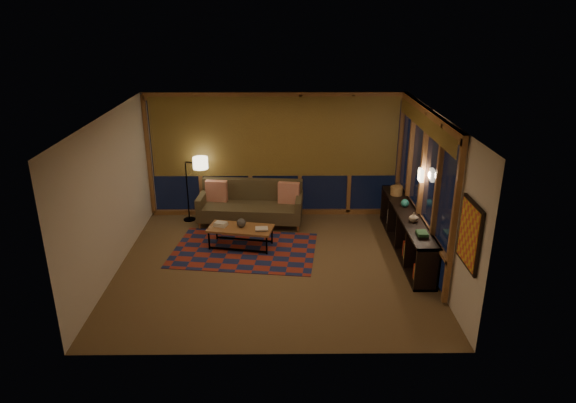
{
  "coord_description": "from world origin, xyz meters",
  "views": [
    {
      "loc": [
        0.18,
        -8.18,
        4.37
      ],
      "look_at": [
        0.26,
        0.11,
        1.19
      ],
      "focal_mm": 32.0,
      "sensor_mm": 36.0,
      "label": 1
    }
  ],
  "objects_px": {
    "sofa": "(251,204)",
    "floor_lamp": "(187,189)",
    "coffee_table": "(241,237)",
    "bookshelf": "(406,231)"
  },
  "relations": [
    {
      "from": "sofa",
      "to": "floor_lamp",
      "type": "height_order",
      "value": "floor_lamp"
    },
    {
      "from": "sofa",
      "to": "coffee_table",
      "type": "xyz_separation_m",
      "value": [
        -0.13,
        -1.13,
        -0.24
      ]
    },
    {
      "from": "coffee_table",
      "to": "bookshelf",
      "type": "bearing_deg",
      "value": 7.92
    },
    {
      "from": "floor_lamp",
      "to": "bookshelf",
      "type": "height_order",
      "value": "floor_lamp"
    },
    {
      "from": "coffee_table",
      "to": "bookshelf",
      "type": "height_order",
      "value": "bookshelf"
    },
    {
      "from": "sofa",
      "to": "bookshelf",
      "type": "height_order",
      "value": "sofa"
    },
    {
      "from": "sofa",
      "to": "floor_lamp",
      "type": "xyz_separation_m",
      "value": [
        -1.35,
        0.22,
        0.28
      ]
    },
    {
      "from": "coffee_table",
      "to": "bookshelf",
      "type": "relative_size",
      "value": 0.4
    },
    {
      "from": "coffee_table",
      "to": "bookshelf",
      "type": "distance_m",
      "value": 3.14
    },
    {
      "from": "coffee_table",
      "to": "floor_lamp",
      "type": "height_order",
      "value": "floor_lamp"
    }
  ]
}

